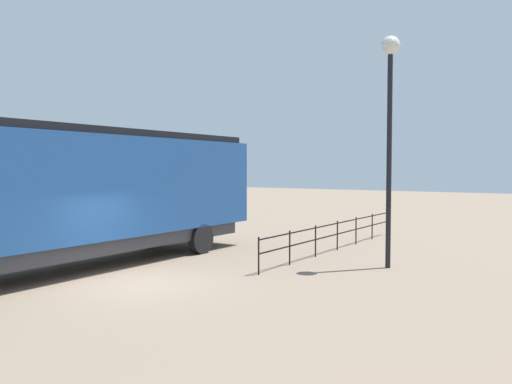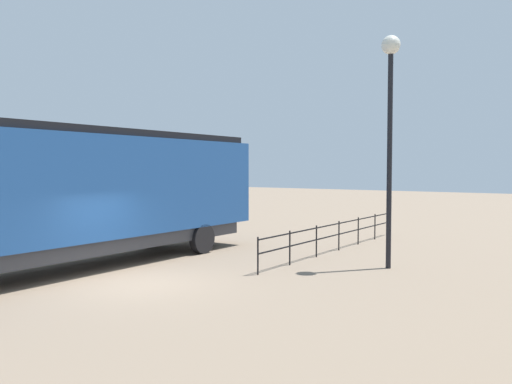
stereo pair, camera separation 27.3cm
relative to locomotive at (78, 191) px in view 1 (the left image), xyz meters
name	(u,v)px [view 1 (the left image)]	position (x,y,z in m)	size (l,w,h in m)	color
ground_plane	(140,284)	(3.22, -0.47, -2.44)	(120.00, 120.00, 0.00)	#84705B
locomotive	(78,191)	(0.00, 0.00, 0.00)	(3.08, 15.28, 4.40)	navy
lamp_post	(390,99)	(8.04, 5.52, 2.87)	(0.59, 0.59, 7.26)	black
platform_fence	(337,231)	(5.23, 7.83, -1.71)	(0.05, 11.04, 1.13)	black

